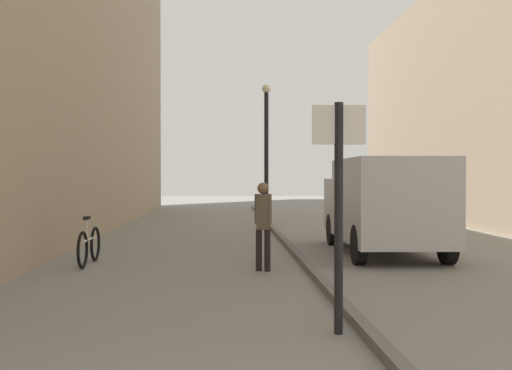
{
  "coord_description": "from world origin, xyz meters",
  "views": [
    {
      "loc": [
        0.01,
        -2.05,
        1.78
      ],
      "look_at": [
        0.85,
        14.35,
        1.53
      ],
      "focal_mm": 42.25,
      "sensor_mm": 36.0,
      "label": 1
    }
  ],
  "objects_px": {
    "pedestrian_main_foreground": "(263,220)",
    "lamp_post": "(266,147)",
    "delivery_van": "(384,202)",
    "bicycle_leaning": "(89,246)",
    "street_sign_post": "(339,197)"
  },
  "relations": [
    {
      "from": "lamp_post",
      "to": "bicycle_leaning",
      "type": "xyz_separation_m",
      "value": [
        -4.06,
        -7.41,
        -2.34
      ]
    },
    {
      "from": "delivery_van",
      "to": "bicycle_leaning",
      "type": "distance_m",
      "value": 6.54
    },
    {
      "from": "street_sign_post",
      "to": "lamp_post",
      "type": "bearing_deg",
      "value": -87.46
    },
    {
      "from": "street_sign_post",
      "to": "lamp_post",
      "type": "xyz_separation_m",
      "value": [
        0.07,
        12.88,
        1.18
      ]
    },
    {
      "from": "street_sign_post",
      "to": "bicycle_leaning",
      "type": "relative_size",
      "value": 1.47
    },
    {
      "from": "pedestrian_main_foreground",
      "to": "lamp_post",
      "type": "bearing_deg",
      "value": 104.46
    },
    {
      "from": "street_sign_post",
      "to": "bicycle_leaning",
      "type": "bearing_deg",
      "value": -51.02
    },
    {
      "from": "pedestrian_main_foreground",
      "to": "bicycle_leaning",
      "type": "bearing_deg",
      "value": -177.02
    },
    {
      "from": "pedestrian_main_foreground",
      "to": "lamp_post",
      "type": "distance_m",
      "value": 8.59
    },
    {
      "from": "pedestrian_main_foreground",
      "to": "bicycle_leaning",
      "type": "height_order",
      "value": "pedestrian_main_foreground"
    },
    {
      "from": "bicycle_leaning",
      "to": "lamp_post",
      "type": "bearing_deg",
      "value": 62.18
    },
    {
      "from": "street_sign_post",
      "to": "lamp_post",
      "type": "height_order",
      "value": "lamp_post"
    },
    {
      "from": "pedestrian_main_foreground",
      "to": "street_sign_post",
      "type": "xyz_separation_m",
      "value": [
        0.57,
        -4.5,
        0.59
      ]
    },
    {
      "from": "delivery_van",
      "to": "bicycle_leaning",
      "type": "relative_size",
      "value": 2.86
    },
    {
      "from": "pedestrian_main_foreground",
      "to": "delivery_van",
      "type": "xyz_separation_m",
      "value": [
        2.91,
        2.37,
        0.22
      ]
    }
  ]
}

